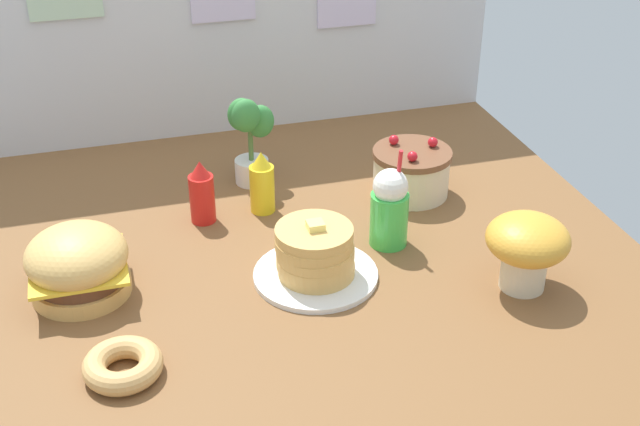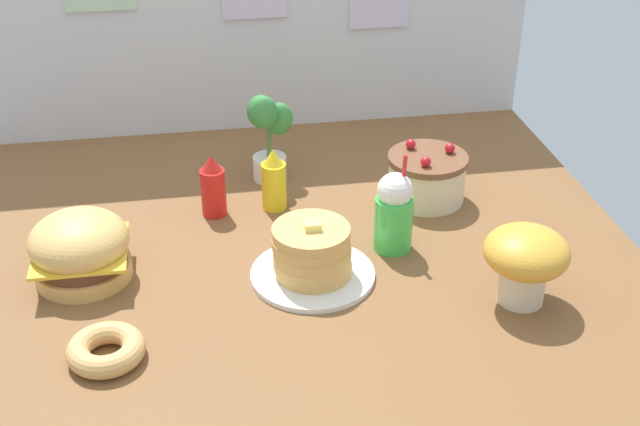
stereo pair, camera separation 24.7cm
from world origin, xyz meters
name	(u,v)px [view 2 (the right image)]	position (x,y,z in m)	size (l,w,h in m)	color
ground_plane	(291,278)	(0.00, 0.00, -0.01)	(2.19, 2.19, 0.02)	brown
back_wall	(250,5)	(0.00, 1.09, 0.50)	(2.19, 0.04, 1.00)	silver
burger	(80,248)	(-0.61, 0.10, 0.10)	(0.29, 0.29, 0.21)	#DBA859
pancake_stack	(312,256)	(0.06, -0.02, 0.07)	(0.37, 0.37, 0.19)	white
layer_cake	(427,177)	(0.52, 0.39, 0.08)	(0.27, 0.27, 0.20)	beige
ketchup_bottle	(213,187)	(-0.20, 0.40, 0.10)	(0.08, 0.08, 0.22)	red
mustard_bottle	(275,181)	(0.00, 0.42, 0.10)	(0.08, 0.08, 0.22)	yellow
cream_soda_cup	(394,212)	(0.33, 0.10, 0.13)	(0.12, 0.12, 0.33)	green
donut_pink_glaze	(106,349)	(-0.52, -0.30, 0.03)	(0.20, 0.20, 0.06)	tan
potted_plant	(268,134)	(0.01, 0.63, 0.18)	(0.16, 0.13, 0.33)	white
mushroom_stool	(526,258)	(0.63, -0.23, 0.14)	(0.24, 0.24, 0.23)	beige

